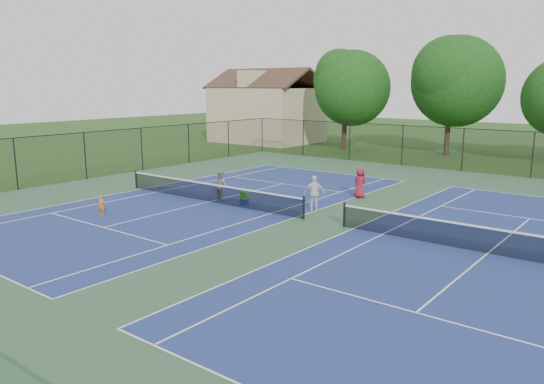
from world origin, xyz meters
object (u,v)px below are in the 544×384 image
Objects in this scene: ball_crate at (244,202)px; ball_hopper at (244,195)px; instructor at (221,185)px; child_player at (101,206)px; bystander_a at (315,193)px; tree_back_b at (451,77)px; clapboard_house at (267,112)px; bystander_c at (360,183)px; tree_back_a at (345,84)px.

ball_crate is 0.83× the size of ball_hopper.
instructor reaches higher than ball_hopper.
child_player is 0.63× the size of instructor.
ball_hopper is (-3.46, -1.17, -0.33)m from bystander_a.
instructor is 5.35m from bystander_a.
tree_back_b reaches higher than ball_crate.
ball_crate is (17.92, -24.44, -2.94)m from clapboard_house.
child_player reaches higher than ball_hopper.
bystander_a is (7.19, 6.95, 0.37)m from child_player.
bystander_c is at bearing 54.44° from child_player.
child_player is (4.20, -29.22, -5.54)m from tree_back_a.
bystander_c is (5.55, 4.92, 0.02)m from instructor.
ball_hopper is at bearing -53.74° from clapboard_house.
child_player is at bearing -64.83° from clapboard_house.
bystander_a is 1.07× the size of bystander_c.
bystander_c is 6.41m from ball_crate.
tree_back_b is 19.35m from clapboard_house.
ball_crate is (7.92, -23.44, -5.88)m from tree_back_a.
tree_back_b is 26.17m from ball_hopper.
bystander_c is at bearing -57.44° from tree_back_a.
clapboard_house is at bearing 113.93° from child_player.
instructor is at bearing 71.10° from child_player.
tree_back_b is at bearing -78.07° from bystander_c.
tree_back_a is 22.31m from bystander_c.
clapboard_house is 6.67× the size of bystander_c.
instructor is 1.93m from ball_crate.
clapboard_house is (-10.00, 1.00, -2.95)m from tree_back_a.
tree_back_a is 24.56m from instructor.
clapboard_house is 29.17m from instructor.
bystander_c is at bearing -41.66° from clapboard_house.
clapboard_house is 30.09× the size of ball_crate.
bystander_a is at bearing -84.38° from tree_back_b.
tree_back_b is (9.00, 2.00, 0.56)m from tree_back_a.
tree_back_b is 26.02m from instructor.
child_player is at bearing 60.11° from bystander_c.
tree_back_a is 25.54m from bystander_a.
tree_back_b reaches higher than bystander_c.
bystander_a is (11.39, -22.26, -5.18)m from tree_back_a.
tree_back_b is at bearing 87.58° from ball_hopper.
ball_hopper is (3.72, 5.78, 0.04)m from child_player.
tree_back_b is 27.95× the size of ball_crate.
bystander_a is at bearing -47.41° from clapboard_house.
clapboard_house is 31.68m from bystander_a.
child_player is 0.57× the size of bystander_a.
instructor is at bearing 172.47° from ball_hopper.
tree_back_b reaches higher than bystander_a.
ball_crate is at bearing 0.00° from ball_hopper.
tree_back_a is 0.91× the size of tree_back_b.
instructor is (6.12, -23.20, -5.25)m from tree_back_a.
child_player is 6.87m from ball_hopper.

